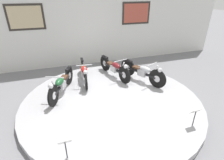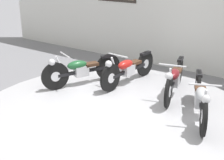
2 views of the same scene
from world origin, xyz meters
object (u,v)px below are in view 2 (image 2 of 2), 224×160
at_px(motorcycle_silver, 201,98).
at_px(motorcycle_green, 81,69).
at_px(motorcycle_red, 128,68).
at_px(motorcycle_maroon, 174,78).

bearing_deg(motorcycle_silver, motorcycle_green, -179.97).
distance_m(motorcycle_red, motorcycle_silver, 2.13).
xyz_separation_m(motorcycle_maroon, motorcycle_silver, (0.84, -0.69, 0.01)).
relative_size(motorcycle_red, motorcycle_silver, 1.07).
distance_m(motorcycle_maroon, motorcycle_silver, 1.08).
bearing_deg(motorcycle_silver, motorcycle_red, 161.17).
xyz_separation_m(motorcycle_green, motorcycle_silver, (2.86, 0.00, 0.01)).
distance_m(motorcycle_green, motorcycle_maroon, 2.14).
bearing_deg(motorcycle_red, motorcycle_maroon, 0.12).
distance_m(motorcycle_green, motorcycle_red, 1.09).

